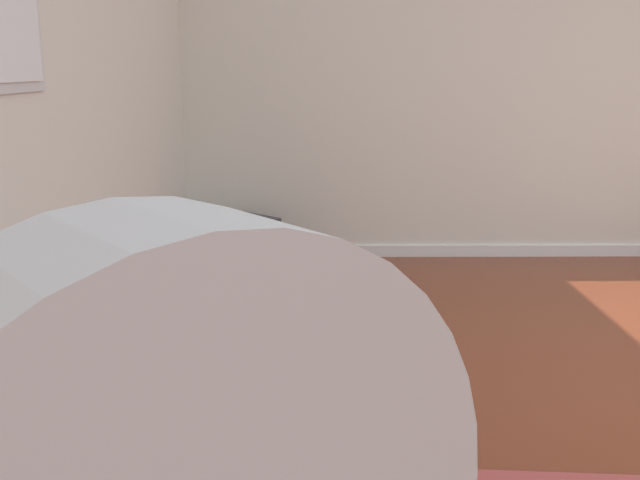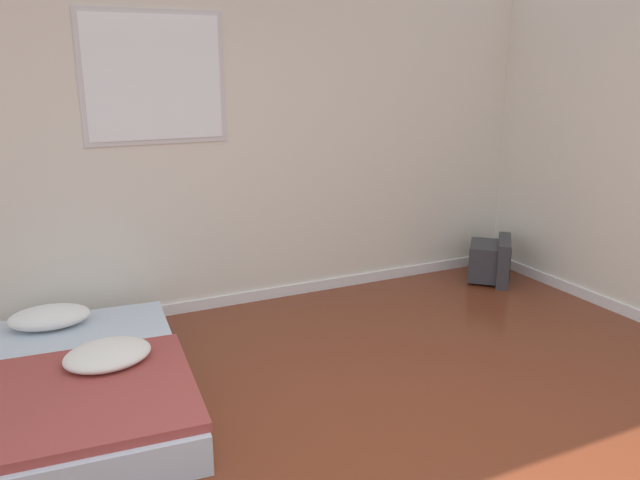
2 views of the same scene
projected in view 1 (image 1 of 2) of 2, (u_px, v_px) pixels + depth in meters
The scene contains 3 objects.
wall_back at pixel (17, 109), 2.40m from camera, with size 8.18×0.08×2.60m.
wall_right at pixel (577, 87), 5.26m from camera, with size 0.08×8.23×2.60m.
crt_tv at pixel (241, 245), 5.08m from camera, with size 0.57×0.58×0.40m.
Camera 1 is at (-2.45, 1.94, 1.43)m, focal length 40.00 mm.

